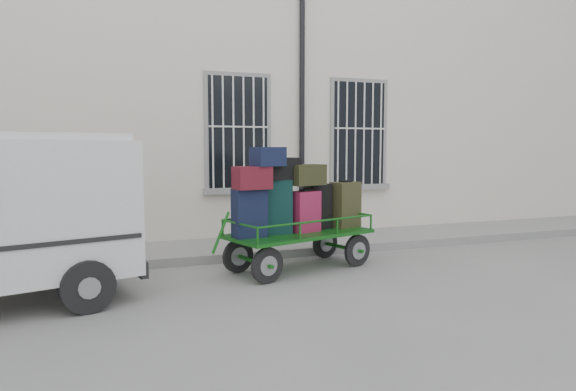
% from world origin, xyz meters
% --- Properties ---
extents(ground, '(80.00, 80.00, 0.00)m').
position_xyz_m(ground, '(0.00, 0.00, 0.00)').
color(ground, slate).
rests_on(ground, ground).
extents(building, '(24.00, 5.15, 6.00)m').
position_xyz_m(building, '(0.00, 5.50, 3.00)').
color(building, beige).
rests_on(building, ground).
extents(sidewalk, '(24.00, 1.70, 0.15)m').
position_xyz_m(sidewalk, '(0.00, 2.20, 0.07)').
color(sidewalk, gray).
rests_on(sidewalk, ground).
extents(luggage_cart, '(2.79, 1.69, 1.96)m').
position_xyz_m(luggage_cart, '(-0.12, 0.51, 0.99)').
color(luggage_cart, black).
rests_on(luggage_cart, ground).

